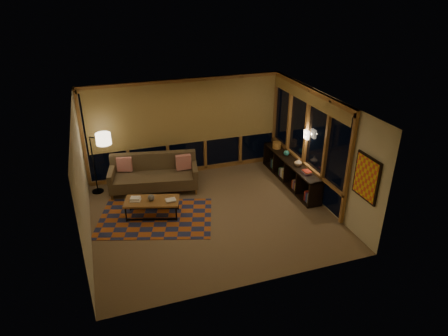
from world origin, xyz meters
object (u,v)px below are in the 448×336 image
object	(u,v)px
sofa	(154,174)
coffee_table	(152,208)
bookshelf	(290,172)
floor_lamp	(93,163)

from	to	relation	value
sofa	coffee_table	xyz separation A→B (m)	(-0.25, -1.23, -0.25)
sofa	coffee_table	world-z (taller)	sofa
bookshelf	floor_lamp	bearing A→B (deg)	167.12
coffee_table	sofa	bearing A→B (deg)	94.91
sofa	coffee_table	distance (m)	1.29
coffee_table	floor_lamp	size ratio (longest dim) A/B	0.74
sofa	bookshelf	bearing A→B (deg)	-1.40
coffee_table	bookshelf	size ratio (longest dim) A/B	0.46
sofa	floor_lamp	world-z (taller)	floor_lamp
floor_lamp	bookshelf	bearing A→B (deg)	21.28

